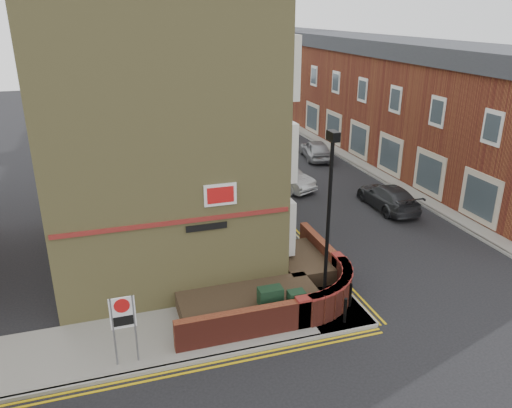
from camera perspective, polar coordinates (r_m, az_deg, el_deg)
The scene contains 27 objects.
ground at distance 16.33m, azimuth 4.19°, elevation -15.61°, with size 120.00×120.00×0.00m, color black.
pavement_corner at distance 16.76m, azimuth -9.36°, elevation -14.52°, with size 13.00×3.00×0.12m, color gray.
pavement_main at distance 30.52m, azimuth -3.35°, elevation 2.67°, with size 2.00×32.00×0.12m, color gray.
pavement_far at distance 32.37m, azimuth 17.30°, elevation 2.82°, with size 4.00×40.00×0.12m, color gray.
kerb_side at distance 15.57m, azimuth -8.47°, elevation -17.65°, with size 13.00×0.15×0.12m, color gray.
kerb_main_near at distance 30.76m, azimuth -1.54°, elevation 2.86°, with size 0.15×32.00×0.12m, color gray.
kerb_main_far at distance 31.30m, azimuth 14.27°, elevation 2.51°, with size 0.15×40.00×0.12m, color gray.
yellow_lines_side at distance 15.41m, azimuth -8.30°, elevation -18.38°, with size 13.00×0.28×0.01m, color gold.
yellow_lines_main at distance 30.85m, azimuth -1.09°, elevation 2.81°, with size 0.28×32.00×0.01m, color gold.
corner_building at distance 20.49m, azimuth -11.41°, elevation 10.88°, with size 8.95×10.40×13.60m.
garden_wall at distance 18.25m, azimuth 1.26°, elevation -11.14°, with size 6.80×6.00×1.20m, color maroon, non-canonical shape.
lamppost at distance 16.16m, azimuth 8.23°, elevation -2.43°, with size 0.25×0.50×6.30m.
utility_cabinet_large at distance 16.83m, azimuth 1.64°, elevation -11.33°, with size 0.80×0.45×1.20m, color black.
utility_cabinet_small at distance 16.86m, azimuth 4.60°, elevation -11.52°, with size 0.55×0.40×1.10m, color black.
bollard_near at distance 17.02m, azimuth 10.15°, elevation -11.88°, with size 0.11×0.11×0.90m, color black.
bollard_far at distance 17.86m, azimuth 10.71°, elevation -10.19°, with size 0.11×0.11×0.90m, color black.
zone_sign at distance 14.97m, azimuth -14.94°, elevation -12.50°, with size 0.72×0.07×2.20m.
far_terrace at distance 35.48m, azimuth 16.41°, elevation 11.13°, with size 5.40×30.40×8.00m.
far_terrace_cream at distance 54.04m, azimuth 3.83°, elevation 15.16°, with size 5.40×12.40×8.00m.
tree_near at distance 27.51m, azimuth -2.52°, elevation 10.62°, with size 3.64×3.65×6.70m.
tree_mid at distance 35.12m, azimuth -6.07°, elevation 13.68°, with size 4.03×4.03×7.42m.
tree_far at distance 42.96m, azimuth -8.33°, elevation 14.57°, with size 3.81×3.81×7.00m.
traffic_light_assembly at distance 38.44m, azimuth -6.26°, elevation 10.68°, with size 0.20×0.16×4.20m.
silver_car_near at distance 29.24m, azimuth 3.15°, elevation 3.12°, with size 1.45×4.15×1.37m, color #A0A5A8.
red_car_main at distance 35.25m, azimuth -1.53°, elevation 6.29°, with size 2.21×4.79×1.33m, color maroon.
grey_car_far at distance 27.10m, azimuth 14.84°, elevation 0.82°, with size 1.78×4.38×1.27m, color #292A2D.
silver_car_far at distance 35.36m, azimuth 6.85°, elevation 6.21°, with size 1.60×3.98×1.35m, color gray.
Camera 1 is at (-5.03, -12.06, 9.79)m, focal length 35.00 mm.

